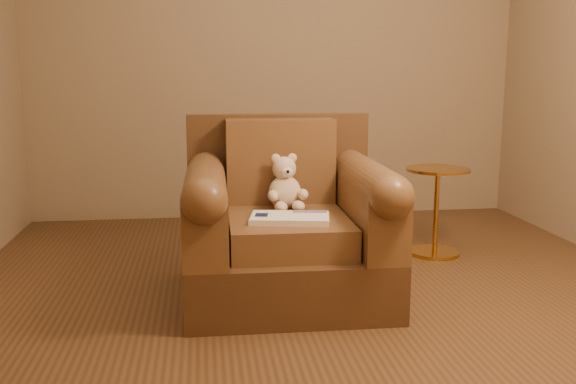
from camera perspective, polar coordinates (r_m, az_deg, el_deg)
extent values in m
plane|color=brown|center=(3.57, 2.58, -9.01)|extent=(4.00, 4.00, 0.00)
cube|color=#907B59|center=(5.35, -1.18, 12.23)|extent=(4.00, 0.02, 2.70)
cube|color=#4A3018|center=(3.49, -0.12, -6.89)|extent=(1.08, 1.03, 0.30)
cube|color=#4A3018|center=(3.82, -0.90, 2.02)|extent=(1.07, 0.12, 0.66)
cube|color=brown|center=(3.38, -0.01, -3.46)|extent=(0.63, 0.76, 0.16)
cube|color=brown|center=(3.68, -0.68, 2.76)|extent=(0.62, 0.18, 0.48)
cube|color=brown|center=(3.34, -7.30, -2.14)|extent=(0.23, 0.91, 0.34)
cube|color=brown|center=(3.43, 7.07, -1.77)|extent=(0.23, 0.91, 0.34)
cylinder|color=brown|center=(3.30, -7.37, 0.75)|extent=(0.23, 0.91, 0.21)
cylinder|color=brown|center=(3.40, 7.13, 1.04)|extent=(0.23, 0.91, 0.21)
ellipsoid|color=beige|center=(3.54, -0.29, -0.05)|extent=(0.18, 0.16, 0.19)
sphere|color=beige|center=(3.53, -0.33, 2.11)|extent=(0.13, 0.13, 0.13)
ellipsoid|color=beige|center=(3.52, -1.09, 2.99)|extent=(0.05, 0.03, 0.05)
ellipsoid|color=beige|center=(3.54, 0.37, 3.04)|extent=(0.05, 0.03, 0.05)
ellipsoid|color=beige|center=(3.47, -0.09, 1.77)|extent=(0.06, 0.04, 0.05)
sphere|color=black|center=(3.45, 0.00, 1.83)|extent=(0.02, 0.02, 0.02)
ellipsoid|color=beige|center=(3.45, -1.34, -0.34)|extent=(0.06, 0.12, 0.06)
ellipsoid|color=beige|center=(3.49, 1.33, -0.21)|extent=(0.06, 0.12, 0.06)
ellipsoid|color=beige|center=(3.44, -0.64, -1.34)|extent=(0.07, 0.12, 0.06)
ellipsoid|color=beige|center=(3.46, 0.92, -1.26)|extent=(0.07, 0.12, 0.06)
cube|color=beige|center=(3.24, 0.16, -2.37)|extent=(0.43, 0.31, 0.03)
cube|color=white|center=(3.24, -1.59, -2.09)|extent=(0.23, 0.27, 0.00)
cube|color=white|center=(3.23, 1.91, -2.13)|extent=(0.23, 0.27, 0.00)
cube|color=beige|center=(3.24, 0.16, -2.09)|extent=(0.05, 0.23, 0.00)
cube|color=#0F1638|center=(3.25, -2.37, -2.04)|extent=(0.08, 0.09, 0.00)
cube|color=slate|center=(3.32, 1.94, -1.77)|extent=(0.18, 0.08, 0.00)
cylinder|color=gold|center=(4.41, 12.87, -5.26)|extent=(0.33, 0.33, 0.02)
cylinder|color=gold|center=(4.35, 13.02, -1.72)|extent=(0.03, 0.03, 0.54)
cylinder|color=gold|center=(4.30, 13.18, 1.96)|extent=(0.42, 0.42, 0.02)
cylinder|color=gold|center=(4.30, 13.17, 1.79)|extent=(0.03, 0.03, 0.02)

